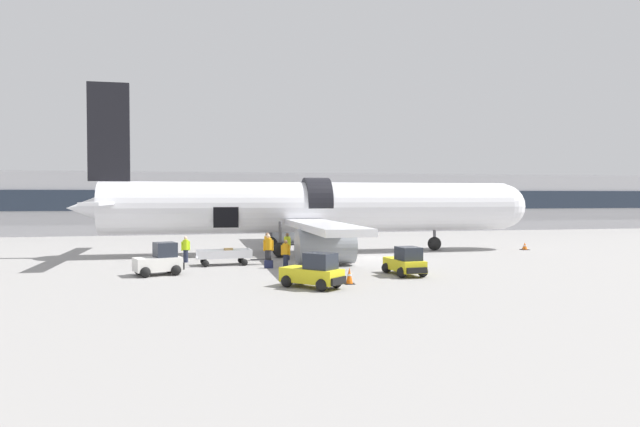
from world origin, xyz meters
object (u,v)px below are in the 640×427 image
object	(u,v)px
ground_crew_loader_b	(267,246)
ground_crew_driver	(268,249)
baggage_tug_rear	(314,273)
ground_crew_helper	(287,246)
ground_crew_loader_a	(286,253)
airplane	(310,209)
suitcase_on_tarmac_upright	(269,264)
baggage_tug_lead	(405,263)
baggage_cart_loading	(225,257)
ground_crew_supervisor	(186,249)
baggage_tug_mid	(160,262)

from	to	relation	value
ground_crew_loader_b	ground_crew_driver	xyz separation A→B (m)	(-0.23, -2.40, 0.02)
baggage_tug_rear	ground_crew_helper	size ratio (longest dim) A/B	1.68
ground_crew_loader_a	ground_crew_helper	bearing A→B (deg)	79.82
airplane	suitcase_on_tarmac_upright	bearing A→B (deg)	-116.51
baggage_tug_rear	ground_crew_loader_b	size ratio (longest dim) A/B	1.64
baggage_tug_lead	ground_crew_helper	distance (m)	9.94
ground_crew_loader_a	ground_crew_driver	bearing A→B (deg)	113.15
airplane	baggage_cart_loading	distance (m)	9.23
airplane	baggage_cart_loading	world-z (taller)	airplane
ground_crew_helper	airplane	bearing A→B (deg)	60.01
baggage_tug_rear	ground_crew_driver	bearing A→B (deg)	95.92
ground_crew_driver	ground_crew_supervisor	distance (m)	5.47
baggage_tug_rear	airplane	bearing A→B (deg)	79.53
baggage_tug_rear	baggage_cart_loading	world-z (taller)	baggage_tug_rear
baggage_tug_rear	ground_crew_supervisor	world-z (taller)	ground_crew_supervisor
ground_crew_loader_a	ground_crew_driver	xyz separation A→B (m)	(-0.79, 1.85, 0.11)
baggage_tug_mid	suitcase_on_tarmac_upright	world-z (taller)	baggage_tug_mid
baggage_tug_lead	airplane	bearing A→B (deg)	102.13
baggage_cart_loading	ground_crew_driver	xyz separation A→B (m)	(2.59, -0.36, 0.48)
baggage_tug_lead	baggage_tug_rear	size ratio (longest dim) A/B	1.05
airplane	suitcase_on_tarmac_upright	size ratio (longest dim) A/B	58.60
baggage_cart_loading	ground_crew_supervisor	distance (m)	3.08
baggage_cart_loading	ground_crew_loader_a	distance (m)	4.06
airplane	baggage_tug_lead	world-z (taller)	airplane
baggage_tug_lead	ground_crew_driver	xyz separation A→B (m)	(-6.54, 6.19, 0.32)
ground_crew_supervisor	ground_crew_driver	bearing A→B (deg)	-24.55
ground_crew_loader_a	suitcase_on_tarmac_upright	xyz separation A→B (m)	(-0.98, 0.14, -0.63)
baggage_tug_rear	ground_crew_loader_b	bearing A→B (deg)	93.57
ground_crew_loader_a	ground_crew_loader_b	size ratio (longest dim) A/B	0.91
airplane	baggage_tug_lead	distance (m)	13.11
ground_crew_helper	suitcase_on_tarmac_upright	xyz separation A→B (m)	(-1.74, -4.11, -0.70)
baggage_cart_loading	baggage_tug_rear	bearing A→B (deg)	-69.71
airplane	baggage_tug_rear	size ratio (longest dim) A/B	11.42
ground_crew_loader_b	baggage_tug_mid	bearing A→B (deg)	-138.37
ground_crew_loader_b	baggage_tug_lead	bearing A→B (deg)	-53.67
ground_crew_supervisor	suitcase_on_tarmac_upright	world-z (taller)	ground_crew_supervisor
baggage_tug_mid	suitcase_on_tarmac_upright	xyz separation A→B (m)	(6.04, 1.63, -0.48)
ground_crew_loader_a	ground_crew_loader_b	world-z (taller)	ground_crew_loader_b
ground_crew_driver	ground_crew_loader_b	bearing A→B (deg)	84.47
ground_crew_loader_b	ground_crew_driver	size ratio (longest dim) A/B	0.97
baggage_tug_mid	ground_crew_loader_b	distance (m)	8.64
ground_crew_loader_b	ground_crew_driver	world-z (taller)	ground_crew_driver
ground_crew_supervisor	ground_crew_helper	distance (m)	6.53
ground_crew_loader_a	ground_crew_supervisor	size ratio (longest dim) A/B	1.00
baggage_tug_lead	ground_crew_supervisor	size ratio (longest dim) A/B	1.89
baggage_tug_lead	baggage_tug_rear	bearing A→B (deg)	-151.29
ground_crew_loader_a	baggage_tug_mid	bearing A→B (deg)	-167.97
ground_crew_driver	airplane	bearing A→B (deg)	58.91
baggage_tug_lead	ground_crew_supervisor	distance (m)	14.30
ground_crew_supervisor	baggage_tug_rear	bearing A→B (deg)	-62.74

